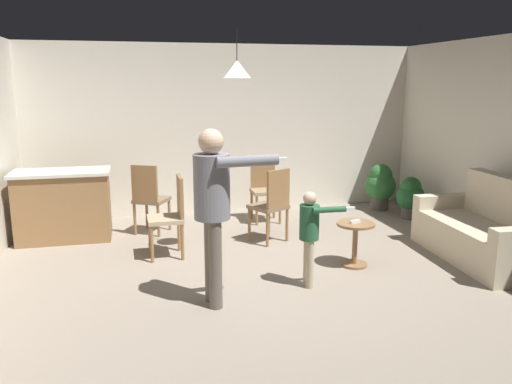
{
  "coord_description": "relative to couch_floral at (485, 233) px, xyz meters",
  "views": [
    {
      "loc": [
        -1.48,
        -5.09,
        2.11
      ],
      "look_at": [
        -0.29,
        -0.07,
        1.0
      ],
      "focal_mm": 36.02,
      "sensor_mm": 36.0,
      "label": 1
    }
  ],
  "objects": [
    {
      "name": "person_adult",
      "position": [
        -3.36,
        -0.51,
        0.72
      ],
      "size": [
        0.85,
        0.49,
        1.7
      ],
      "rotation": [
        0.0,
        0.0,
        -1.48
      ],
      "color": "#60564C",
      "rests_on": "ground"
    },
    {
      "name": "spare_remote_on_table",
      "position": [
        -1.63,
        0.15,
        0.21
      ],
      "size": [
        0.13,
        0.07,
        0.04
      ],
      "primitive_type": "cube",
      "rotation": [
        0.0,
        0.0,
        1.83
      ],
      "color": "white",
      "rests_on": "side_table_by_couch"
    },
    {
      "name": "kitchen_counter",
      "position": [
        -5.02,
        2.02,
        0.15
      ],
      "size": [
        1.26,
        0.66,
        0.95
      ],
      "color": "olive",
      "rests_on": "ground"
    },
    {
      "name": "ground",
      "position": [
        -2.57,
        -0.03,
        -0.33
      ],
      "size": [
        7.68,
        7.68,
        0.0
      ],
      "primitive_type": "plane",
      "color": "gray"
    },
    {
      "name": "side_table_by_couch",
      "position": [
        -1.61,
        0.16,
        -0.0
      ],
      "size": [
        0.44,
        0.44,
        0.52
      ],
      "color": "olive",
      "rests_on": "ground"
    },
    {
      "name": "dining_chair_near_wall",
      "position": [
        -3.65,
        1.0,
        0.21
      ],
      "size": [
        0.43,
        0.43,
        1.0
      ],
      "rotation": [
        0.0,
        0.0,
        1.6
      ],
      "color": "olive",
      "rests_on": "ground"
    },
    {
      "name": "potted_plant_corner",
      "position": [
        0.12,
        1.93,
        0.03
      ],
      "size": [
        0.43,
        0.43,
        0.66
      ],
      "color": "#4C4742",
      "rests_on": "ground"
    },
    {
      "name": "dining_chair_spare",
      "position": [
        -3.88,
        2.03,
        0.21
      ],
      "size": [
        0.57,
        0.57,
        1.0
      ],
      "rotation": [
        0.0,
        0.0,
        5.78
      ],
      "color": "olive",
      "rests_on": "ground"
    },
    {
      "name": "couch_floral",
      "position": [
        0.0,
        0.0,
        0.0
      ],
      "size": [
        0.94,
        1.84,
        1.0
      ],
      "rotation": [
        0.0,
        0.0,
        1.52
      ],
      "color": "beige",
      "rests_on": "ground"
    },
    {
      "name": "person_child",
      "position": [
        -2.33,
        -0.3,
        0.3
      ],
      "size": [
        0.54,
        0.31,
        1.02
      ],
      "rotation": [
        0.0,
        0.0,
        -1.61
      ],
      "color": "tan",
      "rests_on": "ground"
    },
    {
      "name": "wall_back",
      "position": [
        -2.57,
        3.17,
        1.02
      ],
      "size": [
        6.4,
        0.1,
        2.7
      ],
      "primitive_type": "cube",
      "color": "silver",
      "rests_on": "ground"
    },
    {
      "name": "ceiling_light_pendant",
      "position": [
        -2.86,
        0.79,
        1.92
      ],
      "size": [
        0.32,
        0.32,
        0.55
      ],
      "color": "silver"
    },
    {
      "name": "potted_plant_by_wall",
      "position": [
        -0.07,
        2.58,
        0.09
      ],
      "size": [
        0.5,
        0.5,
        0.77
      ],
      "color": "#4C4742",
      "rests_on": "ground"
    },
    {
      "name": "dining_chair_by_counter",
      "position": [
        -2.31,
        1.26,
        0.21
      ],
      "size": [
        0.57,
        0.57,
        1.0
      ],
      "rotation": [
        0.0,
        0.0,
        0.49
      ],
      "color": "olive",
      "rests_on": "ground"
    },
    {
      "name": "dining_chair_centre_back",
      "position": [
        -2.13,
        2.35,
        0.21
      ],
      "size": [
        0.42,
        0.42,
        1.0
      ],
      "rotation": [
        0.0,
        0.0,
        3.13
      ],
      "color": "olive",
      "rests_on": "ground"
    }
  ]
}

